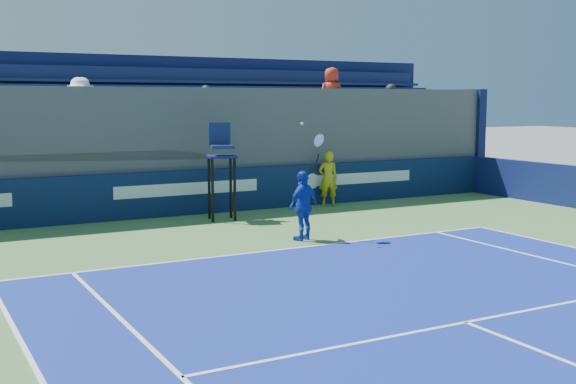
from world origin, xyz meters
TOP-DOWN VIEW (x-y plane):
  - ball_person at (4.14, 16.70)m, footprint 0.65×0.52m
  - back_hoarding at (0.00, 17.10)m, footprint 20.40×0.21m
  - umpire_chair at (0.49, 15.92)m, footprint 0.85×0.85m
  - tennis_player at (0.97, 12.58)m, footprint 1.01×0.66m
  - stadium_seating at (-0.01, 19.14)m, footprint 21.00×4.05m

SIDE VIEW (x-z plane):
  - back_hoarding at x=0.00m, z-range 0.00..1.20m
  - tennis_player at x=0.97m, z-range -0.51..2.07m
  - ball_person at x=4.14m, z-range 0.01..1.58m
  - umpire_chair at x=0.49m, z-range 0.29..2.77m
  - stadium_seating at x=-0.01m, z-range -0.36..4.04m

